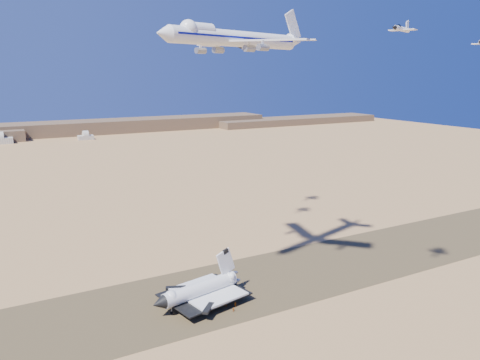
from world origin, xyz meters
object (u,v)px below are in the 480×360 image
shuttle (200,291)px  chase_jet_c (226,36)px  chase_jet_a (401,29)px  crew_a (226,304)px  carrier_747 (233,38)px  crew_b (235,304)px  crew_c (233,310)px  chase_jet_d (249,48)px

shuttle → chase_jet_c: size_ratio=2.51×
shuttle → chase_jet_a: size_ratio=2.53×
shuttle → crew_a: (7.43, -6.95, -4.03)m
carrier_747 → crew_b: size_ratio=37.43×
carrier_747 → chase_jet_a: 56.97m
crew_b → chase_jet_a: bearing=-168.7°
crew_c → chase_jet_d: chase_jet_d is taller
carrier_747 → crew_c: bearing=-134.3°
shuttle → carrier_747: 92.19m
carrier_747 → crew_a: 95.81m
crew_b → chase_jet_c: bearing=-70.9°
crew_b → chase_jet_a: size_ratio=0.13×
crew_a → crew_c: size_ratio=1.11×
carrier_747 → crew_c: (-9.95, -18.74, -94.26)m
crew_c → chase_jet_a: (46.26, -25.14, 95.58)m
crew_a → chase_jet_c: chase_jet_c is taller
chase_jet_a → carrier_747: bearing=105.1°
shuttle → carrier_747: carrier_747 is taller
shuttle → chase_jet_a: 112.47m
carrier_747 → chase_jet_d: 79.18m
chase_jet_a → chase_jet_c: (-16.55, 87.83, 3.21)m
shuttle → crew_a: size_ratio=21.50×
crew_b → crew_c: bearing=94.8°
shuttle → chase_jet_d: 132.20m
chase_jet_c → crew_b: bearing=-138.2°
chase_jet_a → chase_jet_c: size_ratio=0.99×
chase_jet_a → chase_jet_d: 109.72m
crew_a → crew_b: size_ratio=0.91×
chase_jet_d → chase_jet_c: bearing=-157.9°
shuttle → chase_jet_c: chase_jet_c is taller
crew_a → chase_jet_c: size_ratio=0.12×
carrier_747 → crew_b: 95.74m
crew_b → carrier_747: bearing=-72.0°
carrier_747 → crew_c: carrier_747 is taller
crew_b → chase_jet_c: chase_jet_c is taller
crew_a → chase_jet_d: bearing=-31.5°
crew_b → crew_c: (-2.29, -2.84, -0.17)m
crew_b → crew_c: 3.66m
carrier_747 → chase_jet_a: carrier_747 is taller
shuttle → crew_b: shuttle is taller
crew_a → crew_c: 4.63m
crew_a → chase_jet_d: 135.70m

